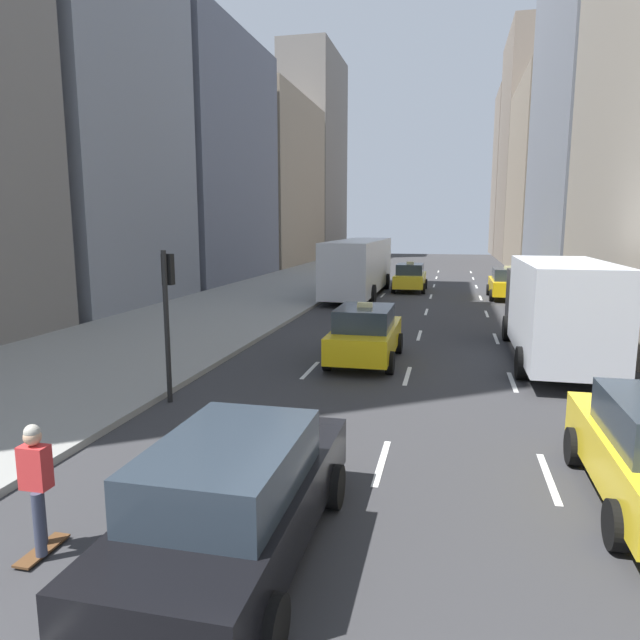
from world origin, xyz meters
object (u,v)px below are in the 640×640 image
object	(u,v)px
city_bus	(359,265)
traffic_light_pole	(168,301)
taxi_third	(365,334)
taxi_fourth	(410,277)
sedan_black_near	(237,497)
taxi_lead	(507,283)
skateboarder	(36,484)
box_truck	(556,307)

from	to	relation	value
city_bus	traffic_light_pole	bearing A→B (deg)	-93.07
taxi_third	traffic_light_pole	distance (m)	6.49
taxi_fourth	city_bus	world-z (taller)	city_bus
taxi_third	taxi_fourth	bearing A→B (deg)	90.00
city_bus	sedan_black_near	bearing A→B (deg)	-84.08
taxi_fourth	sedan_black_near	distance (m)	29.89
sedan_black_near	city_bus	world-z (taller)	city_bus
taxi_lead	skateboarder	world-z (taller)	taxi_lead
taxi_fourth	box_truck	xyz separation A→B (m)	(5.60, -17.94, 0.83)
taxi_third	box_truck	size ratio (longest dim) A/B	0.52
city_bus	box_truck	size ratio (longest dim) A/B	1.38
sedan_black_near	skateboarder	xyz separation A→B (m)	(-2.53, -0.41, 0.10)
taxi_third	traffic_light_pole	xyz separation A→B (m)	(-3.95, -4.91, 1.53)
box_truck	traffic_light_pole	world-z (taller)	traffic_light_pole
skateboarder	traffic_light_pole	distance (m)	6.60
box_truck	skateboarder	bearing A→B (deg)	-123.32
taxi_lead	traffic_light_pole	xyz separation A→B (m)	(-9.55, -21.49, 1.53)
taxi_fourth	traffic_light_pole	bearing A→B (deg)	-99.34
taxi_third	taxi_fourth	distance (m)	19.10
box_truck	taxi_fourth	bearing A→B (deg)	107.34
sedan_black_near	skateboarder	bearing A→B (deg)	-170.77
city_bus	taxi_fourth	bearing A→B (deg)	44.67
skateboarder	taxi_lead	bearing A→B (deg)	73.69
taxi_lead	taxi_third	distance (m)	17.49
taxi_lead	sedan_black_near	bearing A→B (deg)	-101.57
city_bus	taxi_lead	bearing A→B (deg)	1.72
taxi_third	sedan_black_near	size ratio (longest dim) A/B	0.88
taxi_third	traffic_light_pole	size ratio (longest dim) A/B	1.22
taxi_third	city_bus	xyz separation A→B (m)	(-2.81, 16.32, 0.91)
box_truck	city_bus	bearing A→B (deg)	119.03
taxi_lead	traffic_light_pole	world-z (taller)	traffic_light_pole
taxi_third	sedan_black_near	bearing A→B (deg)	-90.00
box_truck	skateboarder	distance (m)	14.81
sedan_black_near	box_truck	bearing A→B (deg)	64.89
taxi_lead	sedan_black_near	size ratio (longest dim) A/B	0.88
taxi_fourth	sedan_black_near	size ratio (longest dim) A/B	0.88
city_bus	skateboarder	bearing A→B (deg)	-89.41
taxi_lead	city_bus	xyz separation A→B (m)	(-8.41, -0.25, 0.91)
sedan_black_near	skateboarder	world-z (taller)	skateboarder
box_truck	traffic_light_pole	bearing A→B (deg)	-147.52
city_bus	taxi_third	bearing A→B (deg)	-80.22
sedan_black_near	traffic_light_pole	distance (m)	7.24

